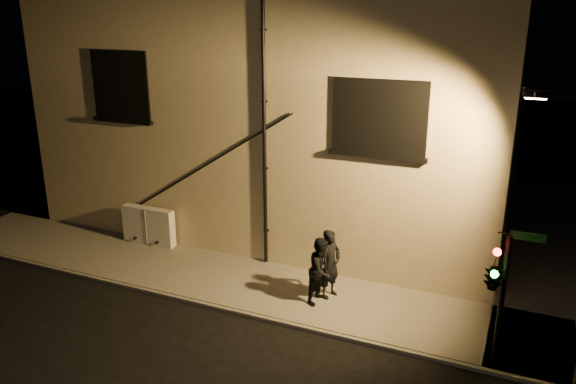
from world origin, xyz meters
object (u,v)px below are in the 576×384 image
at_px(pedestrian_a, 330,264).
at_px(pedestrian_b, 322,270).
at_px(traffic_signal, 495,276).
at_px(utility_cabinet, 149,226).

xyz_separation_m(pedestrian_a, pedestrian_b, (-0.13, -0.32, -0.06)).
bearing_deg(pedestrian_a, traffic_signal, -90.40).
relative_size(utility_cabinet, pedestrian_b, 1.06).
bearing_deg(pedestrian_b, utility_cabinet, 91.94).
bearing_deg(traffic_signal, utility_cabinet, 167.30).
bearing_deg(utility_cabinet, pedestrian_b, -11.37).
relative_size(utility_cabinet, pedestrian_a, 0.99).
height_order(utility_cabinet, traffic_signal, traffic_signal).
relative_size(pedestrian_a, pedestrian_b, 1.07).
bearing_deg(pedestrian_b, traffic_signal, -91.43).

